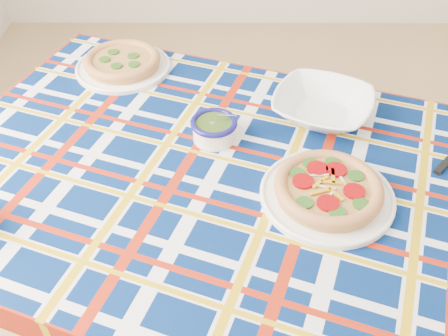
# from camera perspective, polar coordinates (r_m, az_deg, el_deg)

# --- Properties ---
(floor) EXTENTS (4.00, 4.00, 0.00)m
(floor) POSITION_cam_1_polar(r_m,az_deg,el_deg) (2.00, 16.41, -10.49)
(floor) COLOR tan
(floor) RESTS_ON ground
(dining_table) EXTENTS (1.78, 1.43, 0.72)m
(dining_table) POSITION_cam_1_polar(r_m,az_deg,el_deg) (1.24, 2.53, -3.76)
(dining_table) COLOR brown
(dining_table) RESTS_ON floor
(tablecloth) EXTENTS (1.81, 1.47, 0.10)m
(tablecloth) POSITION_cam_1_polar(r_m,az_deg,el_deg) (1.22, 2.56, -2.99)
(tablecloth) COLOR #041C4F
(tablecloth) RESTS_ON dining_table
(main_focaccia_plate) EXTENTS (0.42, 0.42, 0.06)m
(main_focaccia_plate) POSITION_cam_1_polar(r_m,az_deg,el_deg) (1.14, 11.83, -2.29)
(main_focaccia_plate) COLOR #B37D3F
(main_focaccia_plate) RESTS_ON tablecloth
(pesto_bowl) EXTENTS (0.14, 0.14, 0.07)m
(pesto_bowl) POSITION_cam_1_polar(r_m,az_deg,el_deg) (1.28, -1.15, 4.64)
(pesto_bowl) COLOR #20370F
(pesto_bowl) RESTS_ON tablecloth
(serving_bowl) EXTENTS (0.35, 0.35, 0.06)m
(serving_bowl) POSITION_cam_1_polar(r_m,az_deg,el_deg) (1.38, 11.19, 6.95)
(serving_bowl) COLOR white
(serving_bowl) RESTS_ON tablecloth
(second_focaccia_plate) EXTENTS (0.35, 0.35, 0.05)m
(second_focaccia_plate) POSITION_cam_1_polar(r_m,az_deg,el_deg) (1.60, -11.54, 11.84)
(second_focaccia_plate) COLOR #B37D3F
(second_focaccia_plate) RESTS_ON tablecloth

